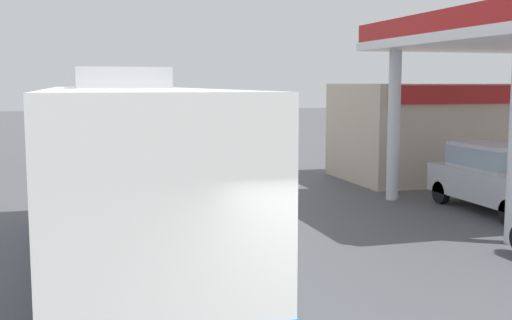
% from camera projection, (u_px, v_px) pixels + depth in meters
% --- Properties ---
extents(ground, '(120.00, 120.00, 0.00)m').
position_uv_depth(ground, '(147.00, 173.00, 24.45)').
color(ground, '#4C4C51').
extents(lane_divider_stripe, '(0.16, 50.00, 0.01)m').
position_uv_depth(lane_divider_stripe, '(165.00, 194.00, 19.67)').
color(lane_divider_stripe, '#D8CC4C').
rests_on(lane_divider_stripe, ground).
extents(coach_bus_main, '(2.60, 11.04, 3.69)m').
position_uv_depth(coach_bus_main, '(126.00, 180.00, 11.21)').
color(coach_bus_main, white).
rests_on(coach_bus_main, ground).
extents(gas_station_roadside, '(9.10, 11.95, 5.10)m').
position_uv_depth(gas_station_roadside, '(474.00, 107.00, 20.93)').
color(gas_station_roadside, '#B21E1E').
rests_on(gas_station_roadside, ground).
extents(car_at_pump, '(1.70, 4.20, 1.82)m').
position_uv_depth(car_at_pump, '(496.00, 174.00, 16.92)').
color(car_at_pump, '#B2B2B7').
rests_on(car_at_pump, ground).
extents(minibus_opposing_lane, '(2.04, 6.13, 2.44)m').
position_uv_depth(minibus_opposing_lane, '(182.00, 128.00, 27.57)').
color(minibus_opposing_lane, '#A5A5AD').
rests_on(minibus_opposing_lane, ground).
extents(car_trailing_behind_bus, '(1.70, 4.20, 1.82)m').
position_uv_depth(car_trailing_behind_bus, '(91.00, 142.00, 26.40)').
color(car_trailing_behind_bus, maroon).
rests_on(car_trailing_behind_bus, ground).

